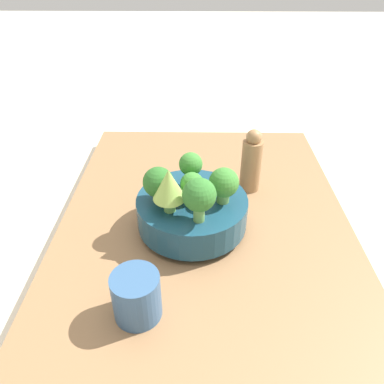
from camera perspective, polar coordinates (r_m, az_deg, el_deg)
name	(u,v)px	position (r m, az deg, el deg)	size (l,w,h in m)	color
ground_plane	(205,244)	(0.86, 1.95, -7.91)	(6.00, 6.00, 0.00)	beige
table	(205,236)	(0.84, 1.98, -6.70)	(0.96, 0.65, 0.05)	olive
bowl	(192,213)	(0.80, 0.00, -3.17)	(0.23, 0.23, 0.08)	navy
broccoli_floret_right	(199,196)	(0.69, 1.11, -0.62)	(0.06, 0.06, 0.09)	#609347
broccoli_floret_left	(191,166)	(0.79, -0.20, 4.00)	(0.05, 0.05, 0.08)	#7AB256
broccoli_floret_center	(192,186)	(0.76, 0.00, 0.94)	(0.05, 0.05, 0.06)	#6BA34C
broccoli_floret_back	(224,184)	(0.75, 4.86, 1.30)	(0.06, 0.06, 0.08)	#609347
broccoli_floret_front	(158,183)	(0.75, -5.15, 1.38)	(0.06, 0.06, 0.08)	#7AB256
romanesco_piece_near	(169,186)	(0.72, -3.54, 0.96)	(0.06, 0.06, 0.09)	#6BA34C
cup	(137,296)	(0.65, -8.45, -15.42)	(0.08, 0.08, 0.09)	#33567F
pepper_mill	(251,162)	(0.92, 9.03, 4.55)	(0.05, 0.05, 0.16)	#997047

